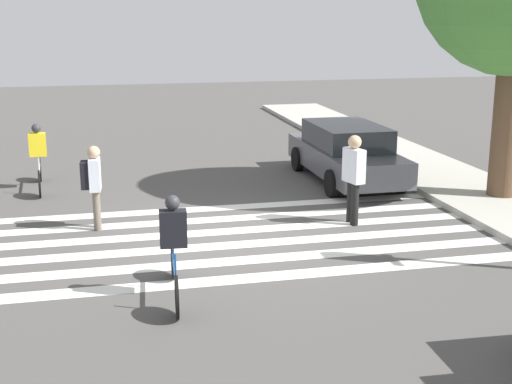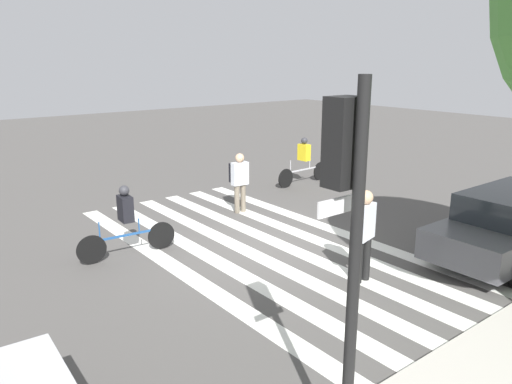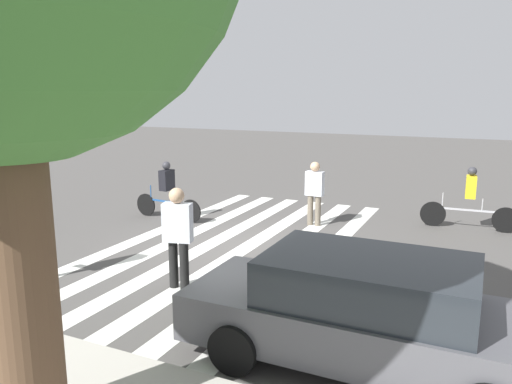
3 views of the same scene
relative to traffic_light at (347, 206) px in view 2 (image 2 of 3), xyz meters
The scene contains 7 objects.
ground_plane 6.88m from the traffic_light, 121.17° to the right, with size 60.00×60.00×0.00m, color #4C4947.
crosswalk_stripes 6.88m from the traffic_light, 121.17° to the right, with size 4.68×10.00×0.01m.
traffic_light is the anchor object (origin of this frame).
pedestrian_adult_blue_shirt 9.16m from the traffic_light, 119.58° to the right, with size 0.47×0.40×1.67m.
pedestrian_child_with_backpack 4.89m from the traffic_light, 143.15° to the right, with size 0.54×0.34×1.81m.
cyclist_mid_street 12.29m from the traffic_light, 131.69° to the right, with size 2.33×0.41×1.59m.
cyclist_near_curb 6.99m from the traffic_light, 95.31° to the right, with size 2.18×0.42×1.58m.
Camera 2 is at (6.68, 8.37, 4.17)m, focal length 35.00 mm.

